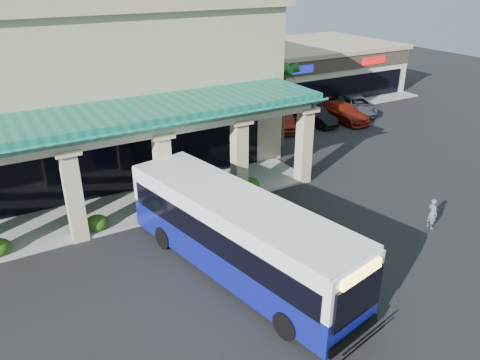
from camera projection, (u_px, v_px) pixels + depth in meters
ground at (267, 247)px, 22.28m from camera, size 110.00×110.00×0.00m
main_building at (19, 82)px, 28.85m from camera, size 30.80×14.80×11.35m
arcade at (54, 176)px, 22.79m from camera, size 30.00×6.20×5.70m
strip_mall at (286, 70)px, 48.34m from camera, size 22.50×12.50×4.90m
palm_0 at (283, 103)px, 33.43m from camera, size 2.40×2.40×6.60m
palm_1 at (272, 97)px, 36.41m from camera, size 2.40×2.40×5.80m
broadleaf_tree at (219, 93)px, 39.64m from camera, size 2.60×2.60×4.81m
transit_bus at (237, 237)px, 19.76m from camera, size 5.41×13.05×3.55m
pedestrian at (432, 213)px, 23.60m from camera, size 0.50×0.66×1.62m
car_silver at (283, 120)px, 38.08m from camera, size 3.29×4.87×1.54m
car_white at (315, 116)px, 39.29m from camera, size 1.66×4.47×1.46m
car_red at (343, 112)px, 40.13m from camera, size 2.47×5.49×1.56m
car_gray at (357, 105)px, 42.27m from camera, size 4.30×5.82×1.47m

